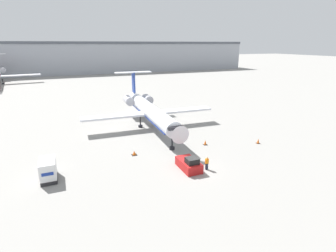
{
  "coord_description": "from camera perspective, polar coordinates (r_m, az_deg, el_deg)",
  "views": [
    {
      "loc": [
        -13.97,
        -25.66,
        14.83
      ],
      "look_at": [
        0.0,
        8.3,
        3.24
      ],
      "focal_mm": 28.0,
      "sensor_mm": 36.0,
      "label": 1
    }
  ],
  "objects": [
    {
      "name": "ground_plane",
      "position": [
        32.76,
        5.61,
        -9.49
      ],
      "size": [
        600.0,
        600.0,
        0.0
      ],
      "primitive_type": "plane",
      "color": "gray"
    },
    {
      "name": "terminal_building",
      "position": [
        146.49,
        -17.4,
        14.05
      ],
      "size": [
        180.0,
        16.8,
        15.84
      ],
      "color": "#9EA3AD",
      "rests_on": "ground"
    },
    {
      "name": "luggage_cart",
      "position": [
        32.93,
        -24.64,
        -8.69
      ],
      "size": [
        1.71,
        3.16,
        2.37
      ],
      "color": "#232326",
      "rests_on": "ground"
    },
    {
      "name": "traffic_cone_left",
      "position": [
        36.88,
        -7.36,
        -5.87
      ],
      "size": [
        0.71,
        0.71,
        0.61
      ],
      "color": "black",
      "rests_on": "ground"
    },
    {
      "name": "traffic_cone_right",
      "position": [
        40.54,
        8.11,
        -3.59
      ],
      "size": [
        0.55,
        0.55,
        0.75
      ],
      "color": "black",
      "rests_on": "ground"
    },
    {
      "name": "traffic_cone_mid",
      "position": [
        43.02,
        19.03,
        -3.15
      ],
      "size": [
        0.52,
        0.52,
        0.76
      ],
      "color": "black",
      "rests_on": "ground"
    },
    {
      "name": "airplane_main",
      "position": [
        47.94,
        -4.09,
        3.53
      ],
      "size": [
        24.31,
        27.68,
        8.97
      ],
      "color": "silver",
      "rests_on": "ground"
    },
    {
      "name": "pushback_tug",
      "position": [
        32.66,
        4.58,
        -8.24
      ],
      "size": [
        2.03,
        3.87,
        1.81
      ],
      "color": "#B21919",
      "rests_on": "ground"
    },
    {
      "name": "worker_near_tug",
      "position": [
        32.7,
        8.44,
        -7.95
      ],
      "size": [
        0.4,
        0.24,
        1.69
      ],
      "color": "#232838",
      "rests_on": "ground"
    }
  ]
}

